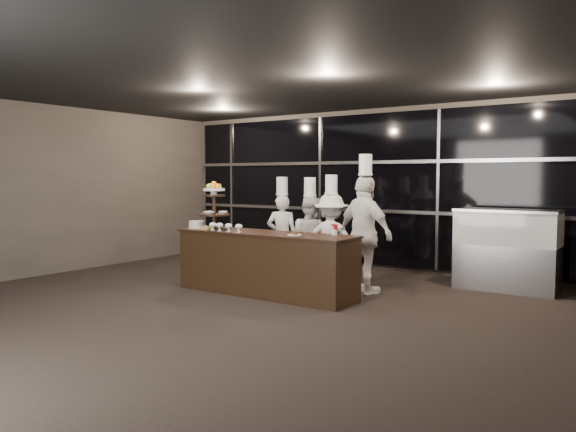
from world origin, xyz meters
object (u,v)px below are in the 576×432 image
Objects in this scene: display_stand at (214,202)px; display_case at (507,245)px; chef_b at (310,239)px; chef_d at (365,234)px; chef_c at (331,240)px; layer_cake at (197,225)px; buffet_counter at (265,263)px; chef_a at (282,235)px.

display_stand is 4.55m from display_case.
chef_b is 0.84× the size of chef_d.
display_stand is at bearing -144.26° from chef_c.
chef_b reaches higher than layer_cake.
buffet_counter is 1.38× the size of chef_d.
layer_cake is 0.17× the size of chef_b.
chef_a reaches higher than display_case.
chef_b is (-2.76, -1.26, 0.04)m from display_case.
chef_b reaches higher than display_stand.
display_case is 0.85× the size of chef_c.
chef_c is at bearing 31.81° from layer_cake.
chef_a is at bearing 114.58° from buffet_counter.
layer_cake reaches higher than buffet_counter.
display_stand is at bearing -134.06° from chef_b.
chef_d is at bearing 21.83° from display_stand.
chef_c reaches higher than chef_b.
layer_cake is at bearing -177.83° from buffet_counter.
chef_b is (1.07, 1.10, -0.61)m from display_stand.
buffet_counter is 1.33m from display_stand.
buffet_counter is 1.64× the size of chef_a.
layer_cake is 2.66m from chef_d.
chef_d reaches higher than display_case.
chef_a reaches higher than buffet_counter.
chef_d is at bearing 36.50° from buffet_counter.
chef_d reaches higher than buffet_counter.
display_case is at bearing 30.20° from layer_cake.
chef_a is at bearing -160.83° from display_case.
chef_d reaches higher than layer_cake.
display_case is 3.57m from chef_a.
chef_a is (0.77, 1.24, -0.22)m from layer_cake.
chef_c is 0.86× the size of chef_d.
display_stand is 2.48× the size of layer_cake.
chef_a is 0.62m from chef_b.
chef_d is (-1.65, -1.49, 0.21)m from display_case.
layer_cake is 1.82m from chef_b.
chef_d is at bearing -11.77° from chef_b.
chef_d is at bearing 20.28° from layer_cake.
display_case is (4.15, 2.41, -0.29)m from layer_cake.
chef_c is (1.03, -0.12, -0.01)m from chef_a.
display_case reaches higher than buffet_counter.
chef_c reaches higher than display_case.
buffet_counter is at bearing -140.12° from display_case.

